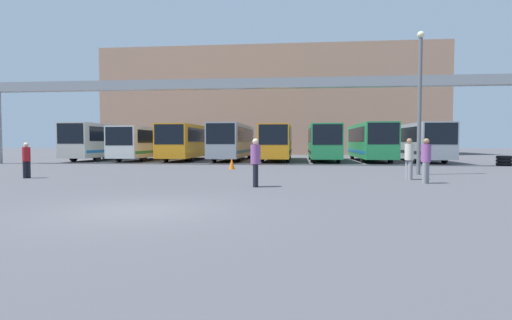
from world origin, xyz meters
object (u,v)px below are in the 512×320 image
Objects in this scene: traffic_cone at (232,163)px; bus_slot_2 at (189,140)px; bus_slot_5 at (323,141)px; bus_slot_7 at (418,140)px; pedestrian_mid_left at (256,161)px; lamp_post at (420,97)px; pedestrian_near_left at (426,160)px; bus_slot_4 at (277,141)px; bus_slot_3 at (233,140)px; pedestrian_far_center at (409,158)px; bus_slot_6 at (370,140)px; tire_stack at (504,161)px; bus_slot_1 at (144,141)px; pedestrian_near_right at (26,159)px; bus_slot_0 at (101,140)px.

bus_slot_2 is at bearing 116.85° from traffic_cone.
bus_slot_5 reaches higher than traffic_cone.
traffic_cone is (-14.54, -11.69, -1.49)m from bus_slot_7.
lamp_post is at bearing 125.55° from pedestrian_mid_left.
bus_slot_5 is 19.03m from pedestrian_near_left.
bus_slot_2 is 8.24m from bus_slot_4.
bus_slot_3 is 6.70× the size of pedestrian_far_center.
bus_slot_6 reaches higher than pedestrian_far_center.
tire_stack is (12.40, -5.63, -1.45)m from bus_slot_5.
pedestrian_far_center reaches higher than pedestrian_near_left.
tire_stack is at bearing 128.80° from pedestrian_mid_left.
pedestrian_near_left is 11.98m from traffic_cone.
bus_slot_3 reaches higher than bus_slot_5.
pedestrian_far_center reaches higher than tire_stack.
bus_slot_1 is at bearing -177.19° from bus_slot_4.
bus_slot_6 reaches higher than bus_slot_1.
bus_slot_7 is at bearing -0.74° from bus_slot_4.
pedestrian_near_left is 7.10m from pedestrian_mid_left.
pedestrian_near_right is at bearing -108.90° from bus_slot_3.
bus_slot_2 is 6.33× the size of pedestrian_near_left.
pedestrian_mid_left is 0.25× the size of lamp_post.
bus_slot_3 is at bearing 71.32° from pedestrian_near_left.
pedestrian_far_center is 1.01× the size of pedestrian_near_left.
traffic_cone is (-6.31, -11.25, -1.45)m from bus_slot_5.
bus_slot_3 is at bearing 5.36° from bus_slot_0.
bus_slot_1 is (4.12, 0.06, -0.17)m from bus_slot_0.
bus_slot_7 reaches higher than pedestrian_near_left.
pedestrian_near_right is at bearing -113.99° from pedestrian_far_center.
bus_slot_7 is 6.10× the size of pedestrian_mid_left.
tire_stack is at bearing -11.02° from bus_slot_1.
bus_slot_5 reaches higher than bus_slot_1.
bus_slot_7 reaches higher than bus_slot_4.
bus_slot_2 is 6.28× the size of pedestrian_far_center.
pedestrian_near_right is at bearing -72.57° from bus_slot_0.
bus_slot_4 is (16.47, 0.66, -0.09)m from bus_slot_0.
bus_slot_4 is 1.12× the size of bus_slot_5.
pedestrian_far_center is at bearing -80.82° from bus_slot_5.
pedestrian_far_center is at bearing -58.88° from bus_slot_3.
pedestrian_mid_left is 1.76× the size of tire_stack.
bus_slot_6 reaches higher than bus_slot_5.
bus_slot_4 is at bearing 2.30° from bus_slot_0.
bus_slot_2 is at bearing 9.76° from bus_slot_1.
bus_slot_5 is 13.69m from tire_stack.
bus_slot_1 is at bearing 87.89° from pedestrian_near_left.
bus_slot_1 is 24.35m from pedestrian_mid_left.
pedestrian_mid_left is 22.18m from tire_stack.
bus_slot_7 is at bearing 1.04° from bus_slot_1.
bus_slot_6 is at bearing 89.61° from lamp_post.
tire_stack is (8.28, -6.19, -1.50)m from bus_slot_6.
bus_slot_1 is 18.36m from pedestrian_near_right.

